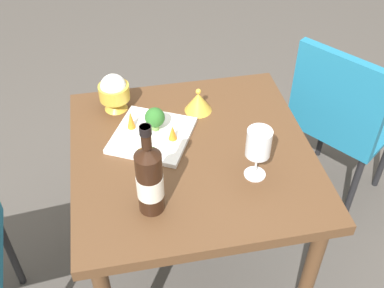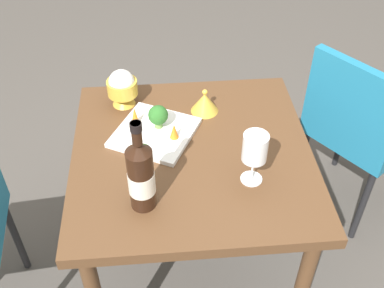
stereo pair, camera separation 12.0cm
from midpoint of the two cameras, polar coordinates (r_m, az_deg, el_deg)
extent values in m
plane|color=#4C4742|center=(2.11, -1.69, -15.49)|extent=(8.00, 8.00, 0.00)
cube|color=brown|center=(1.56, -2.21, -1.44)|extent=(0.79, 0.79, 0.04)
cylinder|color=brown|center=(2.10, 5.60, -1.23)|extent=(0.05, 0.05, 0.69)
cylinder|color=brown|center=(2.05, -12.78, -3.66)|extent=(0.05, 0.05, 0.69)
cylinder|color=brown|center=(1.71, 11.74, -16.53)|extent=(0.05, 0.05, 0.69)
cube|color=teal|center=(2.22, 16.97, 2.82)|extent=(0.56, 0.56, 0.02)
cube|color=teal|center=(1.96, 15.60, 5.16)|extent=(0.27, 0.35, 0.40)
cylinder|color=black|center=(2.53, 14.58, 2.33)|extent=(0.03, 0.03, 0.43)
cylinder|color=black|center=(2.30, 10.19, -1.60)|extent=(0.03, 0.03, 0.43)
cylinder|color=black|center=(2.20, 17.43, -5.70)|extent=(0.03, 0.03, 0.43)
cylinder|color=black|center=(2.06, -22.88, -12.05)|extent=(0.03, 0.03, 0.43)
cylinder|color=black|center=(1.31, -7.77, -4.81)|extent=(0.08, 0.07, 0.21)
cone|color=black|center=(1.23, -8.27, -1.03)|extent=(0.08, 0.07, 0.03)
cylinder|color=black|center=(1.20, -8.51, 0.72)|extent=(0.03, 0.03, 0.07)
cylinder|color=black|center=(1.18, -8.62, 1.56)|extent=(0.03, 0.03, 0.02)
cylinder|color=silver|center=(1.32, -7.73, -5.12)|extent=(0.08, 0.08, 0.07)
cylinder|color=white|center=(1.47, 5.34, -3.76)|extent=(0.07, 0.07, 0.00)
cylinder|color=white|center=(1.44, 5.45, -2.53)|extent=(0.01, 0.01, 0.08)
cylinder|color=white|center=(1.38, 5.68, 0.06)|extent=(0.08, 0.08, 0.09)
cone|color=gold|center=(1.74, -11.25, 4.83)|extent=(0.08, 0.08, 0.04)
cylinder|color=gold|center=(1.71, -11.47, 6.16)|extent=(0.11, 0.11, 0.05)
sphere|color=white|center=(1.70, -11.57, 6.77)|extent=(0.09, 0.09, 0.09)
cone|color=gold|center=(1.69, -1.27, 5.10)|extent=(0.10, 0.10, 0.07)
sphere|color=gold|center=(1.66, -1.29, 6.35)|extent=(0.02, 0.02, 0.02)
cube|color=white|center=(1.60, -7.01, 1.00)|extent=(0.34, 0.34, 0.02)
cylinder|color=#729E4C|center=(1.60, -6.62, 2.12)|extent=(0.03, 0.03, 0.03)
sphere|color=#2D6B28|center=(1.58, -6.73, 3.17)|extent=(0.07, 0.07, 0.07)
cone|color=orange|center=(1.55, -4.59, 1.36)|extent=(0.03, 0.03, 0.06)
cone|color=orange|center=(1.61, -9.59, 2.87)|extent=(0.03, 0.03, 0.07)
camera|label=1|loc=(0.06, -92.26, -2.04)|focal=43.80mm
camera|label=2|loc=(0.06, 87.74, 2.04)|focal=43.80mm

